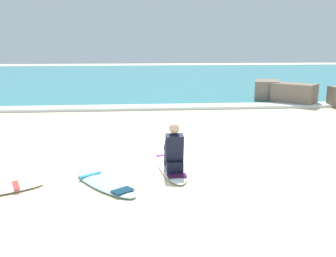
{
  "coord_description": "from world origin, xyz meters",
  "views": [
    {
      "loc": [
        -0.83,
        -7.98,
        2.52
      ],
      "look_at": [
        -0.05,
        0.72,
        0.55
      ],
      "focal_mm": 40.64,
      "sensor_mm": 36.0,
      "label": 1
    }
  ],
  "objects": [
    {
      "name": "ground_plane",
      "position": [
        0.0,
        0.0,
        0.0
      ],
      "size": [
        80.0,
        80.0,
        0.0
      ],
      "primitive_type": "plane",
      "color": "beige"
    },
    {
      "name": "sea",
      "position": [
        0.0,
        20.43,
        0.05
      ],
      "size": [
        80.0,
        28.0,
        0.1
      ],
      "primitive_type": "cube",
      "color": "teal",
      "rests_on": "ground"
    },
    {
      "name": "breaking_foam",
      "position": [
        0.0,
        6.73,
        0.06
      ],
      "size": [
        80.0,
        0.9,
        0.11
      ],
      "primitive_type": "cube",
      "color": "white",
      "rests_on": "ground"
    },
    {
      "name": "surfboard_main",
      "position": [
        -0.09,
        -0.48,
        0.04
      ],
      "size": [
        0.66,
        2.31,
        0.08
      ],
      "color": "white",
      "rests_on": "ground"
    },
    {
      "name": "surfer_seated",
      "position": [
        -0.07,
        -0.82,
        0.44
      ],
      "size": [
        0.37,
        0.7,
        0.95
      ],
      "color": "black",
      "rests_on": "surfboard_main"
    },
    {
      "name": "surfboard_spare_near",
      "position": [
        -1.39,
        -1.41,
        0.04
      ],
      "size": [
        1.47,
        1.73,
        0.08
      ],
      "color": "#9ED1E5",
      "rests_on": "ground"
    },
    {
      "name": "rock_outcrop_distant",
      "position": [
        5.76,
        7.56,
        0.44
      ],
      "size": [
        3.66,
        3.16,
        0.91
      ],
      "color": "#756656",
      "rests_on": "ground"
    }
  ]
}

